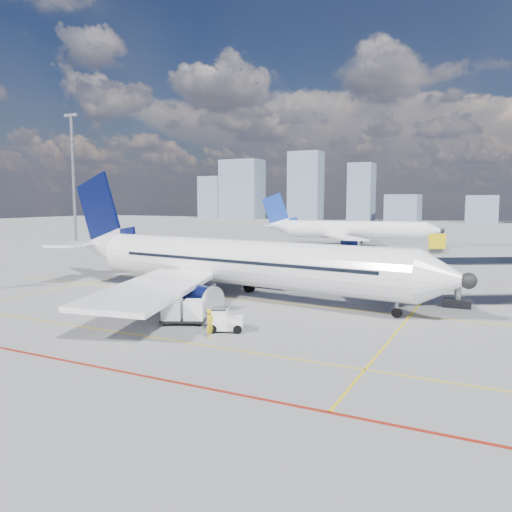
{
  "coord_description": "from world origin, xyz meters",
  "views": [
    {
      "loc": [
        20.27,
        -31.43,
        8.89
      ],
      "look_at": [
        0.5,
        8.1,
        4.0
      ],
      "focal_mm": 35.0,
      "sensor_mm": 36.0,
      "label": 1
    }
  ],
  "objects": [
    {
      "name": "cargo_dolly",
      "position": [
        -0.26,
        -2.16,
        0.97
      ],
      "size": [
        3.53,
        2.66,
        1.77
      ],
      "rotation": [
        0.0,
        0.0,
        0.43
      ],
      "color": "black",
      "rests_on": "ground"
    },
    {
      "name": "floodlight_mast_nw",
      "position": [
        -55.0,
        40.0,
        13.59
      ],
      "size": [
        3.2,
        0.61,
        25.45
      ],
      "color": "gray",
      "rests_on": "ground"
    },
    {
      "name": "distant_skyline",
      "position": [
        -20.58,
        190.0,
        10.7
      ],
      "size": [
        248.65,
        14.36,
        31.81
      ],
      "color": "slate",
      "rests_on": "ground"
    },
    {
      "name": "ramp_worker",
      "position": [
        3.39,
        -4.38,
        0.94
      ],
      "size": [
        0.46,
        0.69,
        1.88
      ],
      "primitive_type": "imported",
      "rotation": [
        0.0,
        0.0,
        1.58
      ],
      "color": "yellow",
      "rests_on": "ground"
    },
    {
      "name": "second_aircraft",
      "position": [
        -7.58,
        64.59,
        3.23
      ],
      "size": [
        35.39,
        30.62,
        10.6
      ],
      "rotation": [
        0.0,
        0.0,
        0.17
      ],
      "color": "white",
      "rests_on": "ground"
    },
    {
      "name": "baggage_tug",
      "position": [
        3.39,
        -2.57,
        0.78
      ],
      "size": [
        2.67,
        2.22,
        1.62
      ],
      "rotation": [
        0.0,
        0.0,
        0.42
      ],
      "color": "white",
      "rests_on": "ground"
    },
    {
      "name": "belt_loader",
      "position": [
        -7.0,
        4.1,
        0.6
      ],
      "size": [
        5.62,
        3.47,
        2.32
      ],
      "rotation": [
        0.0,
        0.0,
        -0.43
      ],
      "color": "black",
      "rests_on": "ground"
    },
    {
      "name": "main_aircraft",
      "position": [
        -3.0,
        8.74,
        3.22
      ],
      "size": [
        42.93,
        37.33,
        12.57
      ],
      "rotation": [
        0.0,
        0.0,
        -0.12
      ],
      "color": "white",
      "rests_on": "ground"
    },
    {
      "name": "ground",
      "position": [
        0.0,
        0.0,
        0.0
      ],
      "size": [
        420.0,
        420.0,
        0.0
      ],
      "primitive_type": "plane",
      "color": "gray",
      "rests_on": "ground"
    },
    {
      "name": "apron_markings",
      "position": [
        -0.58,
        -3.91,
        0.01
      ],
      "size": [
        90.0,
        35.12,
        0.01
      ],
      "color": "#DCBD0B",
      "rests_on": "ground"
    }
  ]
}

